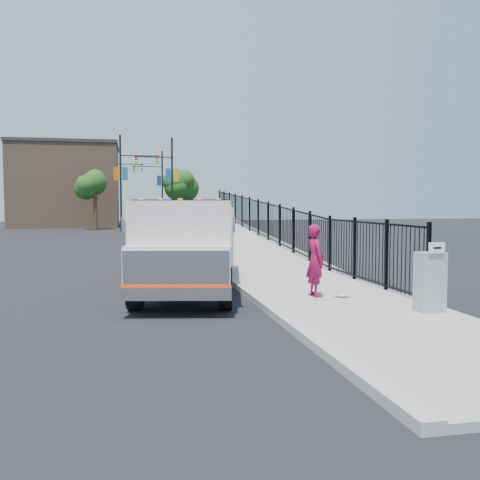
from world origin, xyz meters
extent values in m
plane|color=black|center=(0.00, 0.00, 0.00)|extent=(120.00, 120.00, 0.00)
cube|color=#9E998E|center=(1.93, -2.00, 0.06)|extent=(3.55, 12.00, 0.12)
cube|color=#ADAAA3|center=(0.00, -2.00, 0.08)|extent=(0.30, 12.00, 0.16)
cube|color=#9E998E|center=(2.12, 16.00, 0.00)|extent=(3.95, 24.06, 3.19)
cube|color=black|center=(3.55, 12.00, 0.90)|extent=(0.10, 28.00, 1.80)
cube|color=black|center=(-1.36, 1.89, 0.53)|extent=(2.18, 6.58, 0.21)
cube|color=silver|center=(-1.78, -0.27, 1.48)|extent=(2.61, 2.50, 1.92)
cube|color=silver|center=(-2.01, -1.45, 1.01)|extent=(2.34, 1.09, 0.96)
cube|color=silver|center=(-2.08, -1.80, 1.01)|extent=(2.18, 0.50, 0.81)
cube|color=silver|center=(-2.10, -1.87, 0.53)|extent=(2.29, 0.61, 0.27)
cube|color=#FF3000|center=(-2.10, -1.87, 0.67)|extent=(2.27, 0.49, 0.06)
cube|color=black|center=(-1.83, -0.51, 2.06)|extent=(2.31, 1.62, 0.81)
cube|color=silver|center=(-1.13, 3.11, 1.48)|extent=(3.02, 4.39, 1.63)
cube|color=silver|center=(-3.14, -0.99, 1.92)|extent=(0.07, 0.07, 0.34)
cube|color=silver|center=(-0.79, -1.44, 1.92)|extent=(0.07, 0.07, 0.34)
cube|color=orange|center=(-2.74, -0.67, 2.46)|extent=(0.11, 0.09, 0.06)
cube|color=orange|center=(-2.32, -0.76, 2.46)|extent=(0.11, 0.09, 0.06)
cube|color=orange|center=(-1.89, -0.84, 2.46)|extent=(0.11, 0.09, 0.06)
cube|color=orange|center=(-1.47, -0.92, 2.46)|extent=(0.11, 0.09, 0.06)
cube|color=orange|center=(-1.05, -1.00, 2.46)|extent=(0.11, 0.09, 0.06)
cylinder|color=black|center=(-2.90, -0.74, 0.48)|extent=(0.48, 1.00, 0.96)
cylinder|color=black|center=(-0.93, -1.12, 0.48)|extent=(0.48, 1.00, 0.96)
cylinder|color=black|center=(-2.01, 3.87, 0.48)|extent=(0.48, 1.00, 0.96)
cylinder|color=black|center=(-0.03, 3.48, 0.48)|extent=(0.48, 1.00, 0.96)
cylinder|color=black|center=(-1.80, 4.90, 0.48)|extent=(0.48, 1.00, 0.96)
cylinder|color=black|center=(0.17, 4.52, 0.48)|extent=(0.48, 1.00, 0.96)
imported|color=maroon|center=(1.40, -0.54, 1.00)|extent=(0.45, 0.66, 1.75)
cube|color=gray|center=(3.10, -2.81, 0.75)|extent=(0.55, 0.40, 1.25)
cube|color=white|center=(3.10, -3.03, 1.48)|extent=(0.35, 0.04, 0.22)
ellipsoid|color=silver|center=(2.01, -0.77, 0.16)|extent=(0.36, 0.36, 0.09)
cylinder|color=black|center=(-3.58, 32.80, 4.00)|extent=(0.18, 0.18, 8.00)
cube|color=black|center=(-1.98, 32.80, 6.30)|extent=(3.20, 0.08, 0.08)
cube|color=black|center=(-0.54, 32.80, 5.95)|extent=(0.18, 0.22, 0.60)
cube|color=#205A85|center=(-3.23, 32.80, 4.80)|extent=(0.45, 0.04, 1.10)
cube|color=#D95D06|center=(-3.93, 32.80, 4.80)|extent=(0.45, 0.04, 1.10)
cylinder|color=black|center=(0.77, 33.91, 4.00)|extent=(0.18, 0.18, 8.00)
cube|color=black|center=(-0.83, 33.91, 6.30)|extent=(3.20, 0.08, 0.08)
cube|color=black|center=(-2.27, 33.91, 5.95)|extent=(0.18, 0.22, 0.60)
cube|color=orange|center=(1.12, 33.91, 4.80)|extent=(0.45, 0.04, 1.10)
cube|color=#124F94|center=(0.42, 33.91, 4.80)|extent=(0.45, 0.04, 1.10)
cylinder|color=black|center=(-4.61, 43.00, 4.00)|extent=(0.18, 0.18, 8.00)
cube|color=black|center=(-3.01, 43.00, 6.30)|extent=(3.20, 0.08, 0.08)
cube|color=black|center=(-1.57, 43.00, 5.95)|extent=(0.18, 0.22, 0.60)
cube|color=navy|center=(-4.26, 43.00, 4.80)|extent=(0.45, 0.04, 1.10)
cube|color=#BF7627|center=(-4.96, 43.00, 4.80)|extent=(0.45, 0.04, 1.10)
cylinder|color=black|center=(0.70, 46.26, 4.00)|extent=(0.18, 0.18, 8.00)
cube|color=black|center=(-0.90, 46.26, 6.30)|extent=(3.20, 0.08, 0.08)
cube|color=black|center=(-2.34, 46.26, 5.95)|extent=(0.18, 0.22, 0.60)
cube|color=#E63F12|center=(1.05, 46.26, 4.80)|extent=(0.45, 0.04, 1.10)
cube|color=navy|center=(0.35, 46.26, 4.80)|extent=(0.45, 0.04, 1.10)
cylinder|color=#382314|center=(-5.83, 35.85, 1.60)|extent=(0.36, 0.36, 3.20)
sphere|color=#194714|center=(-5.83, 35.85, 4.00)|extent=(2.23, 2.23, 2.23)
cylinder|color=#382314|center=(1.79, 39.60, 1.60)|extent=(0.36, 0.36, 3.20)
sphere|color=#194714|center=(1.79, 39.60, 4.00)|extent=(2.41, 2.41, 2.41)
cylinder|color=#382314|center=(-5.49, 48.04, 1.60)|extent=(0.36, 0.36, 3.20)
sphere|color=#194714|center=(-5.49, 48.04, 4.00)|extent=(2.71, 2.71, 2.71)
cube|color=#8C664C|center=(-9.00, 44.00, 4.00)|extent=(10.00, 10.00, 8.00)
camera|label=1|loc=(-3.04, -12.79, 2.40)|focal=40.00mm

